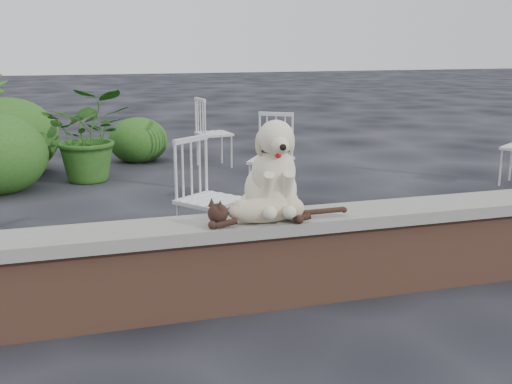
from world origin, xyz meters
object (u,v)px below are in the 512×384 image
object	(u,v)px
dog	(271,166)
chair_b	(271,159)
cat	(266,208)
chair_e	(214,133)
chair_a	(210,198)
potted_plant_a	(90,134)

from	to	relation	value
dog	chair_b	bearing A→B (deg)	76.42
cat	chair_e	distance (m)	4.70
chair_a	cat	bearing A→B (deg)	-121.44
chair_b	chair_e	size ratio (longest dim) A/B	1.00
chair_e	chair_a	xyz separation A→B (m)	(-0.85, -3.52, 0.00)
chair_b	potted_plant_a	xyz separation A→B (m)	(-1.78, 1.65, 0.10)
chair_e	cat	bearing A→B (deg)	163.24
dog	cat	bearing A→B (deg)	-113.34
cat	chair_e	size ratio (longest dim) A/B	1.15
cat	potted_plant_a	bearing A→B (deg)	106.68
dog	chair_e	bearing A→B (deg)	86.33
cat	chair_b	xyz separation A→B (m)	(0.88, 2.57, -0.20)
cat	chair_e	xyz separation A→B (m)	(0.74, 4.64, -0.20)
chair_e	potted_plant_a	xyz separation A→B (m)	(-1.64, -0.41, 0.10)
cat	chair_e	bearing A→B (deg)	85.63
chair_e	potted_plant_a	bearing A→B (deg)	96.37
chair_b	chair_a	distance (m)	1.76
dog	chair_b	distance (m)	2.59
chair_e	chair_a	size ratio (longest dim) A/B	1.00
dog	chair_a	world-z (taller)	dog
dog	potted_plant_a	world-z (taller)	dog
dog	chair_b	xyz separation A→B (m)	(0.80, 2.42, -0.43)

